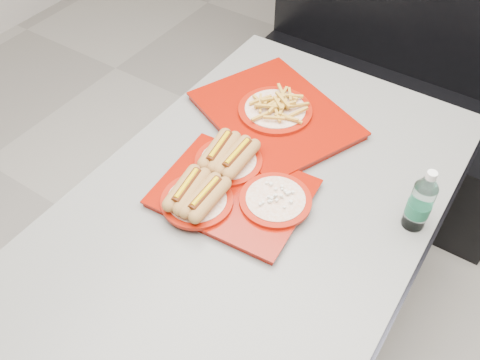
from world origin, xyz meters
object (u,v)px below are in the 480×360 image
Objects in this scene: water_bottle at (420,203)px; booth_bench at (384,94)px; tray_near at (229,185)px; tray_far at (275,112)px; diner_table at (255,233)px.

booth_bench is at bearing 112.60° from water_bottle.
booth_bench is at bearing 86.27° from tray_near.
tray_far is (-0.13, -0.78, 0.38)m from booth_bench.
diner_table is at bearing 21.82° from tray_near.
tray_far is at bearing -99.43° from booth_bench.
booth_bench reaches higher than diner_table.
booth_bench is at bearing 90.00° from diner_table.
tray_near is 2.17× the size of water_bottle.
booth_bench is at bearing 80.57° from tray_far.
water_bottle is (0.39, 0.15, 0.25)m from diner_table.
water_bottle is at bearing -67.40° from booth_bench.
water_bottle is (0.52, -0.17, 0.06)m from tray_far.
water_bottle is at bearing -17.61° from tray_far.
water_bottle is (0.39, -0.94, 0.43)m from booth_bench.
diner_table is 0.39m from tray_far.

